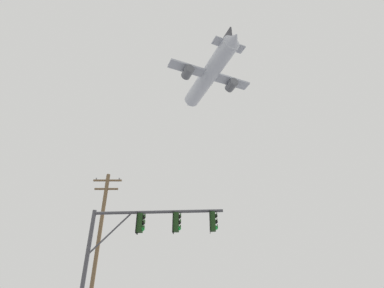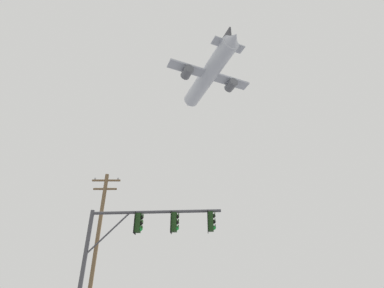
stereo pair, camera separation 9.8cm
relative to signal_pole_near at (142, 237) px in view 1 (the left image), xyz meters
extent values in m
cylinder|color=#4C4C51|center=(-2.57, 0.19, -1.68)|extent=(0.20, 0.20, 6.03)
cylinder|color=#4C4C51|center=(0.64, -0.05, 1.19)|extent=(6.42, 0.62, 0.15)
cylinder|color=#4C4C51|center=(-1.60, 0.12, 0.20)|extent=(1.99, 0.23, 2.02)
cube|color=#193814|center=(3.33, -0.25, 0.66)|extent=(0.28, 0.34, 0.90)
cylinder|color=#193814|center=(3.33, -0.25, 1.17)|extent=(0.05, 0.05, 0.12)
cube|color=black|center=(3.19, -0.24, 0.66)|extent=(0.06, 0.46, 1.04)
sphere|color=black|center=(3.48, -0.26, 0.93)|extent=(0.20, 0.20, 0.20)
cylinder|color=#193814|center=(3.54, -0.26, 0.99)|extent=(0.06, 0.21, 0.21)
sphere|color=black|center=(3.48, -0.26, 0.65)|extent=(0.20, 0.20, 0.20)
cylinder|color=#193814|center=(3.54, -0.26, 0.71)|extent=(0.06, 0.21, 0.21)
sphere|color=green|center=(3.48, -0.26, 0.37)|extent=(0.20, 0.20, 0.20)
cylinder|color=#193814|center=(3.54, -0.26, 0.43)|extent=(0.06, 0.21, 0.21)
cube|color=#193814|center=(1.57, -0.12, 0.66)|extent=(0.28, 0.34, 0.90)
cylinder|color=#193814|center=(1.57, -0.12, 1.17)|extent=(0.05, 0.05, 0.12)
cube|color=black|center=(1.43, -0.11, 0.66)|extent=(0.06, 0.46, 1.04)
sphere|color=black|center=(1.71, -0.13, 0.93)|extent=(0.20, 0.20, 0.20)
cylinder|color=#193814|center=(1.78, -0.13, 0.99)|extent=(0.06, 0.21, 0.21)
sphere|color=black|center=(1.71, -0.13, 0.65)|extent=(0.20, 0.20, 0.20)
cylinder|color=#193814|center=(1.78, -0.13, 0.71)|extent=(0.06, 0.21, 0.21)
sphere|color=green|center=(1.71, -0.13, 0.37)|extent=(0.20, 0.20, 0.20)
cylinder|color=#193814|center=(1.78, -0.13, 0.43)|extent=(0.06, 0.21, 0.21)
cube|color=#193814|center=(-0.19, 0.01, 0.66)|extent=(0.28, 0.34, 0.90)
cylinder|color=#193814|center=(-0.19, 0.01, 1.17)|extent=(0.05, 0.05, 0.12)
cube|color=black|center=(-0.33, 0.02, 0.66)|extent=(0.06, 0.46, 1.04)
sphere|color=black|center=(-0.05, 0.00, 0.93)|extent=(0.20, 0.20, 0.20)
cylinder|color=#193814|center=(0.02, 0.00, 0.99)|extent=(0.06, 0.21, 0.21)
sphere|color=black|center=(-0.05, 0.00, 0.65)|extent=(0.20, 0.20, 0.20)
cylinder|color=#193814|center=(0.02, 0.00, 0.71)|extent=(0.06, 0.21, 0.21)
sphere|color=green|center=(-0.05, 0.00, 0.37)|extent=(0.20, 0.20, 0.20)
cylinder|color=#193814|center=(0.02, 0.00, 0.43)|extent=(0.06, 0.21, 0.21)
cylinder|color=brown|center=(-4.26, 7.08, 0.77)|extent=(0.28, 0.28, 10.93)
cube|color=brown|center=(-4.26, 7.08, 5.73)|extent=(2.20, 0.12, 0.12)
cube|color=brown|center=(-4.26, 7.08, 5.03)|extent=(1.80, 0.12, 0.12)
cylinder|color=gray|center=(-5.16, 7.08, 5.85)|extent=(0.10, 0.10, 0.18)
cylinder|color=gray|center=(-3.36, 7.08, 5.85)|extent=(0.10, 0.10, 0.18)
cylinder|color=#B7BCC6|center=(5.41, 26.21, 33.97)|extent=(9.13, 16.25, 2.92)
cone|color=#B7BCC6|center=(1.83, 34.60, 33.97)|extent=(3.34, 2.94, 2.77)
cone|color=#B7BCC6|center=(8.96, 17.90, 33.97)|extent=(3.00, 2.65, 2.48)
cube|color=#A8ADB7|center=(5.59, 25.79, 33.53)|extent=(15.05, 7.94, 0.33)
cylinder|color=#595B60|center=(1.60, 24.08, 32.65)|extent=(2.37, 2.66, 1.64)
cylinder|color=#595B60|center=(9.59, 27.49, 32.65)|extent=(2.37, 2.66, 1.64)
cube|color=#333338|center=(8.21, 19.66, 35.61)|extent=(1.20, 2.44, 3.47)
cube|color=#A8ADB7|center=(8.28, 19.49, 34.24)|extent=(5.68, 3.66, 0.18)
camera|label=1|loc=(2.34, -14.41, -2.95)|focal=27.60mm
camera|label=2|loc=(2.44, -14.41, -2.95)|focal=27.60mm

